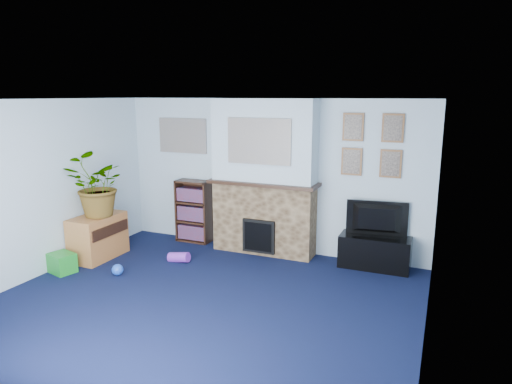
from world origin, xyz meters
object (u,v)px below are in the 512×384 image
at_px(sideboard, 98,236).
at_px(tv_stand, 375,253).
at_px(television, 377,219).
at_px(bookshelf, 194,212).

bearing_deg(sideboard, tv_stand, 16.84).
height_order(tv_stand, sideboard, sideboard).
distance_m(television, sideboard, 4.16).
xyz_separation_m(television, sideboard, (-3.97, -1.22, -0.37)).
bearing_deg(television, bookshelf, -8.46).
relative_size(bookshelf, sideboard, 1.23).
bearing_deg(sideboard, television, 17.10).
relative_size(television, sideboard, 1.01).
bearing_deg(tv_stand, bookshelf, 178.55).
height_order(bookshelf, sideboard, bookshelf).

